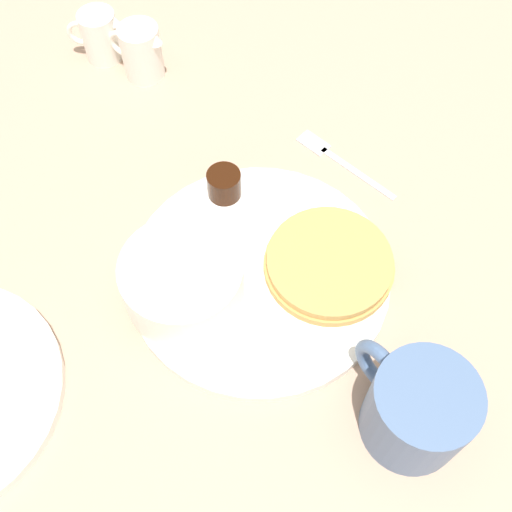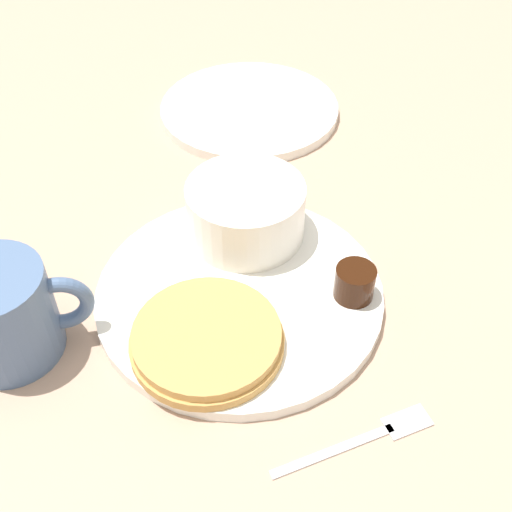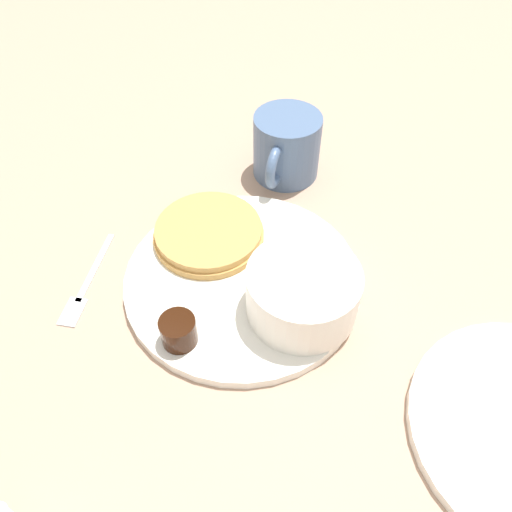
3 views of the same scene
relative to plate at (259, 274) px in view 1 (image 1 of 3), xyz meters
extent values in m
plane|color=tan|center=(0.00, 0.00, -0.01)|extent=(4.00, 4.00, 0.00)
cylinder|color=white|center=(0.00, 0.00, 0.00)|extent=(0.26, 0.26, 0.01)
cylinder|color=tan|center=(0.04, 0.06, 0.01)|extent=(0.13, 0.13, 0.01)
cylinder|color=tan|center=(0.04, 0.06, 0.02)|extent=(0.12, 0.12, 0.01)
cylinder|color=white|center=(-0.02, -0.07, 0.03)|extent=(0.11, 0.11, 0.06)
cylinder|color=white|center=(-0.02, -0.07, 0.06)|extent=(0.09, 0.09, 0.01)
cylinder|color=black|center=(-0.10, 0.03, 0.02)|extent=(0.04, 0.04, 0.03)
cylinder|color=white|center=(-0.04, -0.09, 0.02)|extent=(0.05, 0.05, 0.03)
sphere|color=white|center=(-0.04, -0.09, 0.04)|extent=(0.03, 0.03, 0.03)
cylinder|color=slate|center=(0.20, 0.01, 0.04)|extent=(0.09, 0.09, 0.09)
torus|color=slate|center=(0.15, 0.01, 0.04)|extent=(0.06, 0.01, 0.06)
cylinder|color=white|center=(-0.31, 0.07, 0.03)|extent=(0.05, 0.05, 0.07)
torus|color=white|center=(-0.34, 0.05, 0.03)|extent=(0.04, 0.02, 0.04)
cone|color=white|center=(-0.29, 0.08, 0.06)|extent=(0.02, 0.02, 0.01)
cylinder|color=white|center=(-0.37, 0.04, 0.03)|extent=(0.04, 0.04, 0.06)
torus|color=white|center=(-0.39, 0.02, 0.03)|extent=(0.03, 0.03, 0.03)
cone|color=white|center=(-0.36, 0.06, 0.05)|extent=(0.02, 0.02, 0.01)
cube|color=silver|center=(-0.04, 0.17, 0.00)|extent=(0.10, 0.02, 0.00)
cube|color=silver|center=(-0.10, 0.16, 0.00)|extent=(0.04, 0.03, 0.00)
camera|label=1|loc=(0.24, -0.19, 0.56)|focal=45.00mm
camera|label=2|loc=(0.07, 0.39, 0.43)|focal=45.00mm
camera|label=3|loc=(-0.32, -0.13, 0.43)|focal=35.00mm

